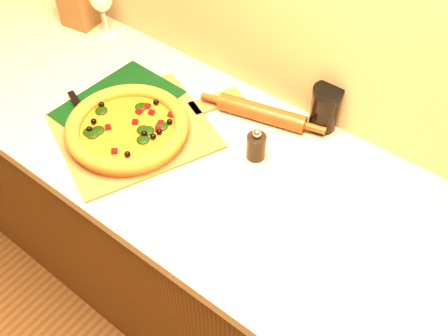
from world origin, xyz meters
TOP-DOWN VIEW (x-y plane):
  - cabinet at (0.00, 1.43)m, footprint 2.80×0.65m
  - countertop at (0.00, 1.43)m, footprint 2.84×0.68m
  - pizza_peel at (-0.40, 1.38)m, footprint 0.52×0.61m
  - pizza at (-0.41, 1.35)m, footprint 0.36×0.36m
  - cutting_board at (-0.53, 1.42)m, footprint 0.28×0.36m
  - bottle_cap at (-0.38, 1.35)m, footprint 0.04×0.04m
  - pepper_grinder at (-0.07, 1.51)m, footprint 0.05×0.05m
  - rolling_pin at (-0.14, 1.64)m, footprint 0.38×0.12m
  - dark_jar at (0.02, 1.73)m, footprint 0.09×0.09m

SIDE VIEW (x-z plane):
  - cabinet at x=0.00m, z-range 0.00..0.86m
  - countertop at x=0.00m, z-range 0.86..0.90m
  - bottle_cap at x=-0.38m, z-range 0.90..0.91m
  - pizza_peel at x=-0.40m, z-range 0.90..0.91m
  - cutting_board at x=-0.53m, z-range 0.89..0.92m
  - rolling_pin at x=-0.14m, z-range 0.90..0.95m
  - pizza at x=-0.41m, z-range 0.91..0.96m
  - pepper_grinder at x=-0.07m, z-range 0.89..0.99m
  - dark_jar at x=0.02m, z-range 0.90..1.04m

